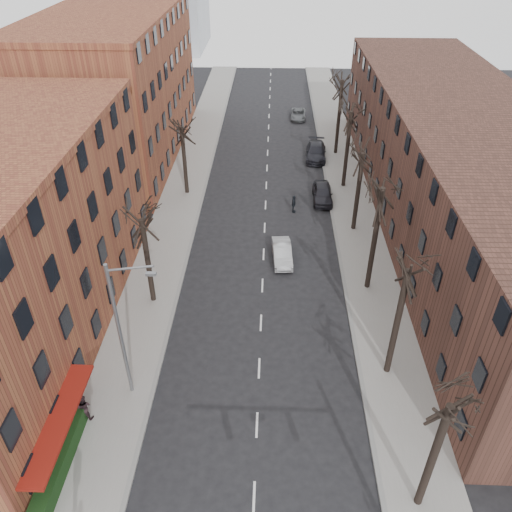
# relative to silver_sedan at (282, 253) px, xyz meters

# --- Properties ---
(sidewalk_left) EXTENTS (4.00, 90.00, 0.15)m
(sidewalk_left) POSITION_rel_silver_sedan_xyz_m (-9.45, 11.71, -0.59)
(sidewalk_left) COLOR gray
(sidewalk_left) RESTS_ON ground
(sidewalk_right) EXTENTS (4.00, 90.00, 0.15)m
(sidewalk_right) POSITION_rel_silver_sedan_xyz_m (6.55, 11.71, -0.59)
(sidewalk_right) COLOR gray
(sidewalk_right) RESTS_ON ground
(building_left_far) EXTENTS (12.00, 28.00, 14.00)m
(building_left_far) POSITION_rel_silver_sedan_xyz_m (-17.45, 20.71, 6.34)
(building_left_far) COLOR brown
(building_left_far) RESTS_ON ground
(building_right) EXTENTS (12.00, 50.00, 10.00)m
(building_right) POSITION_rel_silver_sedan_xyz_m (14.55, 6.71, 4.34)
(building_right) COLOR #4C2C23
(building_right) RESTS_ON ground
(awning_left) EXTENTS (1.20, 7.00, 0.15)m
(awning_left) POSITION_rel_silver_sedan_xyz_m (-10.85, -17.29, -0.66)
(awning_left) COLOR maroon
(awning_left) RESTS_ON ground
(hedge) EXTENTS (0.80, 6.00, 1.00)m
(hedge) POSITION_rel_silver_sedan_xyz_m (-10.95, -18.29, -0.01)
(hedge) COLOR #193713
(hedge) RESTS_ON sidewalk_left
(tree_right_a) EXTENTS (5.20, 5.20, 10.00)m
(tree_right_a) POSITION_rel_silver_sedan_xyz_m (6.15, -19.29, -0.66)
(tree_right_a) COLOR black
(tree_right_a) RESTS_ON ground
(tree_right_b) EXTENTS (5.20, 5.20, 10.80)m
(tree_right_b) POSITION_rel_silver_sedan_xyz_m (6.15, -11.29, -0.66)
(tree_right_b) COLOR black
(tree_right_b) RESTS_ON ground
(tree_right_c) EXTENTS (5.20, 5.20, 11.60)m
(tree_right_c) POSITION_rel_silver_sedan_xyz_m (6.15, -3.29, -0.66)
(tree_right_c) COLOR black
(tree_right_c) RESTS_ON ground
(tree_right_d) EXTENTS (5.20, 5.20, 10.00)m
(tree_right_d) POSITION_rel_silver_sedan_xyz_m (6.15, 4.71, -0.66)
(tree_right_d) COLOR black
(tree_right_d) RESTS_ON ground
(tree_right_e) EXTENTS (5.20, 5.20, 10.80)m
(tree_right_e) POSITION_rel_silver_sedan_xyz_m (6.15, 12.71, -0.66)
(tree_right_e) COLOR black
(tree_right_e) RESTS_ON ground
(tree_right_f) EXTENTS (5.20, 5.20, 11.60)m
(tree_right_f) POSITION_rel_silver_sedan_xyz_m (6.15, 20.71, -0.66)
(tree_right_f) COLOR black
(tree_right_f) RESTS_ON ground
(tree_left_a) EXTENTS (5.20, 5.20, 9.50)m
(tree_left_a) POSITION_rel_silver_sedan_xyz_m (-9.05, -5.29, -0.66)
(tree_left_a) COLOR black
(tree_left_a) RESTS_ON ground
(tree_left_b) EXTENTS (5.20, 5.20, 9.50)m
(tree_left_b) POSITION_rel_silver_sedan_xyz_m (-9.05, 10.71, -0.66)
(tree_left_b) COLOR black
(tree_left_b) RESTS_ON ground
(streetlight) EXTENTS (2.45, 0.22, 9.03)m
(streetlight) POSITION_rel_silver_sedan_xyz_m (-8.48, -13.29, 4.35)
(streetlight) COLOR slate
(streetlight) RESTS_ON ground
(silver_sedan) EXTENTS (1.70, 4.10, 1.32)m
(silver_sedan) POSITION_rel_silver_sedan_xyz_m (0.00, 0.00, 0.00)
(silver_sedan) COLOR #AAAEB1
(silver_sedan) RESTS_ON ground
(parked_car_near) EXTENTS (1.84, 4.45, 1.51)m
(parked_car_near) POSITION_rel_silver_sedan_xyz_m (3.85, 9.79, 0.09)
(parked_car_near) COLOR black
(parked_car_near) RESTS_ON ground
(parked_car_mid) EXTENTS (2.47, 5.35, 1.52)m
(parked_car_mid) POSITION_rel_silver_sedan_xyz_m (3.85, 19.41, 0.10)
(parked_car_mid) COLOR black
(parked_car_mid) RESTS_ON ground
(parked_car_far) EXTENTS (2.07, 4.18, 1.14)m
(parked_car_far) POSITION_rel_silver_sedan_xyz_m (2.35, 31.83, -0.09)
(parked_car_far) COLOR #595D61
(parked_car_far) RESTS_ON ground
(pedestrian_b) EXTENTS (0.85, 0.68, 1.68)m
(pedestrian_b) POSITION_rel_silver_sedan_xyz_m (-10.66, -15.24, 0.33)
(pedestrian_b) COLOR black
(pedestrian_b) RESTS_ON sidewalk_left
(pedestrian_crossing) EXTENTS (0.53, 1.01, 1.65)m
(pedestrian_crossing) POSITION_rel_silver_sedan_xyz_m (1.10, 7.51, 0.17)
(pedestrian_crossing) COLOR black
(pedestrian_crossing) RESTS_ON ground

